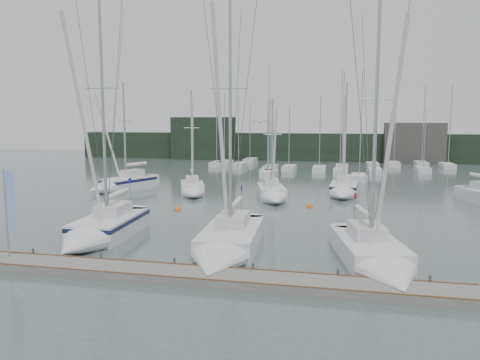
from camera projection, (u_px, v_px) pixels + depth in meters
name	position (u px, v px, depth m)	size (l,w,h in m)	color
ground	(232.00, 252.00, 26.85)	(160.00, 160.00, 0.00)	#465652
dock	(208.00, 277.00, 21.99)	(24.00, 2.00, 0.40)	slate
far_treeline	(310.00, 147.00, 86.57)	(90.00, 4.00, 5.00)	black
far_building_left	(203.00, 138.00, 88.72)	(12.00, 3.00, 8.00)	black
far_building_right	(414.00, 143.00, 80.65)	(10.00, 3.00, 7.00)	#413F3C
mast_forest	(346.00, 168.00, 68.45)	(44.69, 25.61, 14.70)	silver
sailboat_near_left	(98.00, 232.00, 28.96)	(3.65, 10.05, 16.02)	silver
sailboat_near_center	(225.00, 247.00, 25.73)	(3.82, 11.01, 15.84)	silver
sailboat_near_right	(379.00, 261.00, 23.24)	(4.76, 9.57, 14.57)	silver
sailboat_mid_a	(119.00, 185.00, 49.69)	(5.57, 8.69, 12.35)	silver
sailboat_mid_b	(193.00, 190.00, 46.71)	(4.44, 7.05, 11.20)	silver
sailboat_mid_c	(273.00, 195.00, 43.57)	(4.08, 7.38, 10.22)	silver
sailboat_mid_d	(343.00, 190.00, 46.19)	(3.00, 7.72, 12.05)	silver
buoy_b	(310.00, 207.00, 40.55)	(0.58, 0.58, 0.58)	#DE5813
buoy_c	(178.00, 210.00, 39.23)	(0.55, 0.55, 0.55)	#DE5813
dock_banner	(9.00, 205.00, 24.15)	(0.71, 0.14, 4.65)	#A2A4A9
seagull	(260.00, 121.00, 24.23)	(0.88, 0.44, 0.18)	silver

